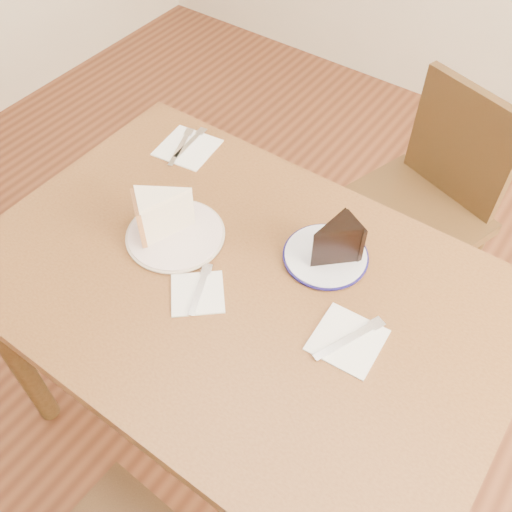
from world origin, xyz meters
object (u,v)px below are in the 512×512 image
at_px(table, 241,307).
at_px(plate_cream, 176,235).
at_px(chair_far, 418,207).
at_px(chocolate_cake, 332,245).
at_px(plate_navy, 326,256).
at_px(carrot_cake, 168,213).

xyz_separation_m(table, plate_cream, (-0.20, 0.02, 0.10)).
relative_size(chair_far, plate_cream, 3.79).
distance_m(plate_cream, chocolate_cake, 0.37).
distance_m(chair_far, plate_navy, 0.64).
xyz_separation_m(plate_cream, plate_navy, (0.32, 0.15, 0.00)).
distance_m(table, carrot_cake, 0.28).
height_order(table, plate_navy, plate_navy).
bearing_deg(chocolate_cake, plate_cream, 50.21).
xyz_separation_m(chair_far, chocolate_cake, (-0.02, -0.57, 0.34)).
height_order(table, chocolate_cake, chocolate_cake).
bearing_deg(plate_navy, chocolate_cake, -22.54).
bearing_deg(chair_far, carrot_cake, 80.58).
distance_m(chair_far, plate_cream, 0.85).
height_order(table, plate_cream, plate_cream).
bearing_deg(chocolate_cake, carrot_cake, 48.25).
bearing_deg(chair_far, plate_navy, 105.07).
height_order(chair_far, plate_cream, chair_far).
height_order(chair_far, plate_navy, chair_far).
relative_size(plate_cream, chocolate_cake, 2.17).
bearing_deg(chocolate_cake, plate_navy, 4.20).
bearing_deg(table, plate_cream, 174.75).
relative_size(plate_navy, chocolate_cake, 1.82).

